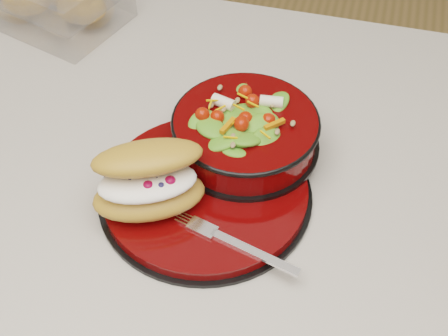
% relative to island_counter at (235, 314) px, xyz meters
% --- Properties ---
extents(island_counter, '(1.24, 0.74, 0.90)m').
position_rel_island_counter_xyz_m(island_counter, '(0.00, 0.00, 0.00)').
color(island_counter, silver).
rests_on(island_counter, ground).
extents(dinner_plate, '(0.28, 0.28, 0.02)m').
position_rel_island_counter_xyz_m(dinner_plate, '(-0.02, -0.08, 0.46)').
color(dinner_plate, black).
rests_on(dinner_plate, island_counter).
extents(salad_bowl, '(0.20, 0.20, 0.09)m').
position_rel_island_counter_xyz_m(salad_bowl, '(0.01, 0.00, 0.50)').
color(salad_bowl, black).
rests_on(salad_bowl, dinner_plate).
extents(croissant, '(0.16, 0.14, 0.09)m').
position_rel_island_counter_xyz_m(croissant, '(-0.08, -0.13, 0.51)').
color(croissant, gold).
rests_on(croissant, dinner_plate).
extents(fork, '(0.15, 0.05, 0.00)m').
position_rel_island_counter_xyz_m(fork, '(0.04, -0.16, 0.47)').
color(fork, silver).
rests_on(fork, dinner_plate).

